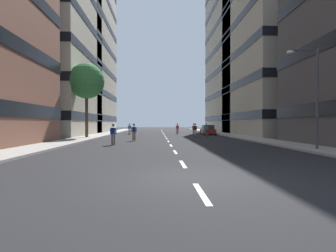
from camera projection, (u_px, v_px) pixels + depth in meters
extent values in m
plane|color=black|center=(165.00, 136.00, 37.61)|extent=(171.79, 171.79, 0.00)
cube|color=#9E9991|center=(101.00, 135.00, 40.79)|extent=(2.90, 78.73, 0.14)
cube|color=#9E9991|center=(227.00, 135.00, 41.58)|extent=(2.90, 78.73, 0.14)
cube|color=silver|center=(201.00, 193.00, 7.01)|extent=(0.16, 2.20, 0.01)
cube|color=silver|center=(183.00, 164.00, 12.00)|extent=(0.16, 2.20, 0.01)
cube|color=silver|center=(175.00, 152.00, 17.00)|extent=(0.16, 2.20, 0.01)
cube|color=silver|center=(171.00, 145.00, 22.00)|extent=(0.16, 2.20, 0.01)
cube|color=silver|center=(168.00, 141.00, 26.99)|extent=(0.16, 2.20, 0.01)
cube|color=silver|center=(167.00, 138.00, 31.99)|extent=(0.16, 2.20, 0.01)
cube|color=silver|center=(165.00, 136.00, 36.98)|extent=(0.16, 2.20, 0.01)
cube|color=silver|center=(164.00, 135.00, 41.98)|extent=(0.16, 2.20, 0.01)
cube|color=silver|center=(163.00, 134.00, 46.97)|extent=(0.16, 2.20, 0.01)
cube|color=silver|center=(163.00, 133.00, 51.97)|extent=(0.16, 2.20, 0.01)
cube|color=silver|center=(162.00, 132.00, 56.96)|extent=(0.16, 2.20, 0.01)
cube|color=silver|center=(162.00, 131.00, 61.96)|extent=(0.16, 2.20, 0.01)
cube|color=silver|center=(161.00, 130.00, 66.95)|extent=(0.16, 2.20, 0.01)
cube|color=silver|center=(161.00, 130.00, 71.95)|extent=(0.16, 2.20, 0.01)
cube|color=#BCB29E|center=(42.00, 27.00, 39.68)|extent=(13.74, 17.77, 31.58)
cube|color=black|center=(43.00, 117.00, 39.82)|extent=(13.86, 17.89, 1.10)
cube|color=black|center=(42.00, 86.00, 39.77)|extent=(13.86, 17.89, 1.10)
cube|color=black|center=(42.00, 55.00, 39.72)|extent=(13.86, 17.89, 1.10)
cube|color=black|center=(42.00, 24.00, 39.67)|extent=(13.86, 17.89, 1.10)
cube|color=#BCB29E|center=(74.00, 39.00, 55.26)|extent=(13.74, 21.45, 37.78)
cube|color=black|center=(75.00, 118.00, 55.43)|extent=(13.86, 21.57, 1.10)
cube|color=black|center=(75.00, 95.00, 55.38)|extent=(13.86, 21.57, 1.10)
cube|color=black|center=(75.00, 72.00, 55.33)|extent=(13.86, 21.57, 1.10)
cube|color=black|center=(74.00, 49.00, 55.28)|extent=(13.86, 21.57, 1.10)
cube|color=black|center=(74.00, 25.00, 55.23)|extent=(13.86, 21.57, 1.10)
cube|color=black|center=(74.00, 2.00, 55.18)|extent=(13.86, 21.57, 1.10)
cube|color=#B2A893|center=(283.00, 25.00, 41.14)|extent=(13.74, 19.46, 33.46)
cube|color=black|center=(282.00, 116.00, 41.28)|extent=(13.86, 19.58, 1.10)
cube|color=black|center=(282.00, 85.00, 41.24)|extent=(13.86, 19.58, 1.10)
cube|color=black|center=(282.00, 53.00, 41.19)|extent=(13.86, 19.58, 1.10)
cube|color=black|center=(283.00, 21.00, 41.14)|extent=(13.86, 19.58, 1.10)
cube|color=#BCB29E|center=(248.00, 53.00, 56.76)|extent=(13.74, 23.18, 33.08)
cube|color=black|center=(248.00, 118.00, 56.90)|extent=(13.86, 23.30, 1.10)
cube|color=black|center=(248.00, 96.00, 56.85)|extent=(13.86, 23.30, 1.10)
cube|color=black|center=(248.00, 73.00, 56.80)|extent=(13.86, 23.30, 1.10)
cube|color=black|center=(248.00, 50.00, 56.75)|extent=(13.86, 23.30, 1.10)
cube|color=black|center=(248.00, 28.00, 56.70)|extent=(13.86, 23.30, 1.10)
cube|color=black|center=(248.00, 5.00, 56.65)|extent=(13.86, 23.30, 1.10)
cube|color=maroon|center=(208.00, 131.00, 42.98)|extent=(1.80, 4.40, 0.70)
cube|color=#2D3338|center=(208.00, 127.00, 42.83)|extent=(1.60, 2.10, 0.64)
cylinder|color=black|center=(201.00, 132.00, 44.40)|extent=(0.22, 0.64, 0.64)
cylinder|color=black|center=(211.00, 132.00, 44.47)|extent=(0.22, 0.64, 0.64)
cylinder|color=black|center=(204.00, 133.00, 41.50)|extent=(0.22, 0.64, 0.64)
cylinder|color=black|center=(215.00, 133.00, 41.57)|extent=(0.22, 0.64, 0.64)
cylinder|color=#4C3823|center=(87.00, 115.00, 32.59)|extent=(0.36, 0.36, 5.25)
sphere|color=#387A3D|center=(87.00, 81.00, 32.55)|extent=(4.24, 4.24, 4.24)
cylinder|color=#3F3F44|center=(317.00, 99.00, 17.65)|extent=(0.16, 0.16, 6.50)
cylinder|color=#3F3F44|center=(304.00, 50.00, 17.58)|extent=(1.80, 0.10, 0.10)
ellipsoid|color=silver|center=(290.00, 52.00, 17.54)|extent=(0.50, 0.30, 0.24)
cube|color=brown|center=(194.00, 135.00, 40.07)|extent=(0.20, 0.90, 0.02)
cylinder|color=#D8BF4C|center=(194.00, 135.00, 40.39)|extent=(0.18, 0.07, 0.07)
cylinder|color=#D8BF4C|center=(194.00, 135.00, 39.76)|extent=(0.18, 0.07, 0.07)
cylinder|color=#2D334C|center=(193.00, 132.00, 40.07)|extent=(0.14, 0.14, 0.80)
cylinder|color=#2D334C|center=(194.00, 132.00, 40.07)|extent=(0.14, 0.14, 0.80)
cube|color=orange|center=(194.00, 128.00, 40.06)|extent=(0.32, 0.20, 0.55)
cylinder|color=orange|center=(192.00, 128.00, 40.11)|extent=(0.09, 0.23, 0.55)
cylinder|color=orange|center=(195.00, 128.00, 40.12)|extent=(0.09, 0.23, 0.55)
sphere|color=#997051|center=(194.00, 124.00, 40.08)|extent=(0.22, 0.22, 0.22)
sphere|color=black|center=(194.00, 124.00, 40.08)|extent=(0.21, 0.21, 0.21)
cube|color=brown|center=(206.00, 136.00, 35.76)|extent=(0.35, 0.92, 0.02)
cylinder|color=#D8BF4C|center=(206.00, 137.00, 36.07)|extent=(0.19, 0.10, 0.07)
cylinder|color=#D8BF4C|center=(207.00, 137.00, 35.44)|extent=(0.19, 0.10, 0.07)
cylinder|color=#594C47|center=(206.00, 133.00, 35.73)|extent=(0.16, 0.16, 0.80)
cylinder|color=#594C47|center=(207.00, 133.00, 35.77)|extent=(0.16, 0.16, 0.80)
cube|color=green|center=(206.00, 128.00, 35.74)|extent=(0.35, 0.25, 0.55)
cylinder|color=green|center=(205.00, 128.00, 35.75)|extent=(0.13, 0.24, 0.55)
cylinder|color=green|center=(208.00, 128.00, 35.84)|extent=(0.13, 0.24, 0.55)
sphere|color=beige|center=(206.00, 125.00, 35.76)|extent=(0.22, 0.22, 0.22)
sphere|color=black|center=(206.00, 124.00, 35.76)|extent=(0.21, 0.21, 0.21)
cube|color=#3F72BF|center=(207.00, 128.00, 35.57)|extent=(0.28, 0.20, 0.40)
cube|color=brown|center=(195.00, 136.00, 37.56)|extent=(0.37, 0.92, 0.02)
cylinder|color=#D8BF4C|center=(195.00, 136.00, 37.87)|extent=(0.19, 0.10, 0.07)
cylinder|color=#D8BF4C|center=(195.00, 136.00, 37.24)|extent=(0.19, 0.10, 0.07)
cylinder|color=tan|center=(194.00, 133.00, 37.57)|extent=(0.16, 0.16, 0.80)
cylinder|color=tan|center=(196.00, 133.00, 37.54)|extent=(0.16, 0.16, 0.80)
cube|color=black|center=(195.00, 128.00, 37.55)|extent=(0.35, 0.26, 0.55)
cylinder|color=black|center=(194.00, 128.00, 37.63)|extent=(0.13, 0.24, 0.55)
cylinder|color=black|center=(197.00, 128.00, 37.56)|extent=(0.13, 0.24, 0.55)
sphere|color=tan|center=(195.00, 125.00, 37.56)|extent=(0.22, 0.22, 0.22)
sphere|color=black|center=(195.00, 124.00, 37.56)|extent=(0.21, 0.21, 0.21)
cube|color=brown|center=(177.00, 133.00, 45.86)|extent=(0.32, 0.92, 0.02)
cylinder|color=#D8BF4C|center=(178.00, 134.00, 46.18)|extent=(0.19, 0.09, 0.07)
cylinder|color=#D8BF4C|center=(177.00, 134.00, 45.54)|extent=(0.19, 0.09, 0.07)
cylinder|color=#2D334C|center=(177.00, 131.00, 45.86)|extent=(0.16, 0.16, 0.80)
cylinder|color=#2D334C|center=(178.00, 131.00, 45.85)|extent=(0.16, 0.16, 0.80)
cube|color=red|center=(177.00, 127.00, 45.85)|extent=(0.34, 0.24, 0.55)
cylinder|color=red|center=(176.00, 127.00, 45.92)|extent=(0.12, 0.24, 0.55)
cylinder|color=red|center=(179.00, 127.00, 45.88)|extent=(0.12, 0.24, 0.55)
sphere|color=#997051|center=(177.00, 124.00, 45.86)|extent=(0.22, 0.22, 0.22)
sphere|color=black|center=(177.00, 124.00, 45.86)|extent=(0.21, 0.21, 0.21)
cube|color=brown|center=(113.00, 144.00, 22.45)|extent=(0.21, 0.90, 0.02)
cylinder|color=#D8BF4C|center=(114.00, 144.00, 22.77)|extent=(0.18, 0.07, 0.07)
cylinder|color=#D8BF4C|center=(113.00, 145.00, 22.13)|extent=(0.18, 0.07, 0.07)
cylinder|color=#594C47|center=(112.00, 139.00, 22.44)|extent=(0.14, 0.14, 0.80)
cylinder|color=#594C47|center=(114.00, 139.00, 22.45)|extent=(0.14, 0.14, 0.80)
cube|color=blue|center=(113.00, 131.00, 22.44)|extent=(0.32, 0.20, 0.55)
cylinder|color=blue|center=(111.00, 131.00, 22.48)|extent=(0.09, 0.23, 0.55)
cylinder|color=blue|center=(116.00, 131.00, 22.49)|extent=(0.09, 0.23, 0.55)
sphere|color=tan|center=(113.00, 125.00, 22.45)|extent=(0.22, 0.22, 0.22)
sphere|color=black|center=(113.00, 125.00, 22.45)|extent=(0.21, 0.21, 0.21)
cube|color=black|center=(113.00, 131.00, 22.26)|extent=(0.26, 0.16, 0.40)
cube|color=brown|center=(134.00, 140.00, 27.85)|extent=(0.29, 0.92, 0.02)
cylinder|color=#D8BF4C|center=(134.00, 140.00, 28.17)|extent=(0.19, 0.09, 0.07)
cylinder|color=#D8BF4C|center=(134.00, 141.00, 27.54)|extent=(0.19, 0.09, 0.07)
cylinder|color=#594C47|center=(133.00, 136.00, 27.84)|extent=(0.15, 0.15, 0.80)
cylinder|color=#594C47|center=(135.00, 136.00, 27.86)|extent=(0.15, 0.15, 0.80)
cube|color=blue|center=(134.00, 129.00, 27.84)|extent=(0.34, 0.23, 0.55)
cylinder|color=blue|center=(132.00, 130.00, 27.86)|extent=(0.11, 0.24, 0.55)
cylinder|color=blue|center=(136.00, 130.00, 27.92)|extent=(0.11, 0.24, 0.55)
sphere|color=#997051|center=(134.00, 125.00, 27.86)|extent=(0.22, 0.22, 0.22)
sphere|color=black|center=(134.00, 124.00, 27.86)|extent=(0.21, 0.21, 0.21)
cube|color=black|center=(134.00, 129.00, 27.66)|extent=(0.27, 0.18, 0.40)
cube|color=brown|center=(129.00, 134.00, 44.02)|extent=(0.33, 0.92, 0.02)
cylinder|color=#D8BF4C|center=(130.00, 134.00, 44.34)|extent=(0.19, 0.10, 0.07)
cylinder|color=#D8BF4C|center=(129.00, 134.00, 43.71)|extent=(0.19, 0.10, 0.07)
cylinder|color=tan|center=(129.00, 131.00, 44.03)|extent=(0.16, 0.16, 0.80)
cylinder|color=tan|center=(130.00, 131.00, 44.01)|extent=(0.16, 0.16, 0.80)
cube|color=blue|center=(129.00, 127.00, 44.01)|extent=(0.35, 0.25, 0.55)
cylinder|color=blue|center=(128.00, 127.00, 44.09)|extent=(0.12, 0.24, 0.55)
cylinder|color=blue|center=(131.00, 127.00, 44.04)|extent=(0.12, 0.24, 0.55)
sphere|color=#997051|center=(129.00, 124.00, 44.03)|extent=(0.22, 0.22, 0.22)
sphere|color=black|center=(129.00, 124.00, 44.03)|extent=(0.21, 0.21, 0.21)
cube|color=#4C8C4C|center=(129.00, 127.00, 43.83)|extent=(0.28, 0.20, 0.40)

